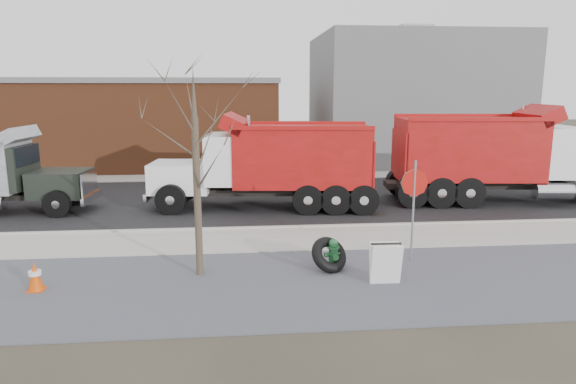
{
  "coord_description": "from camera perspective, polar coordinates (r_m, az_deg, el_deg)",
  "views": [
    {
      "loc": [
        -2.1,
        -15.18,
        4.68
      ],
      "look_at": [
        -0.61,
        0.96,
        1.4
      ],
      "focal_mm": 32.0,
      "sensor_mm": 36.0,
      "label": 1
    }
  ],
  "objects": [
    {
      "name": "fire_hydrant",
      "position": [
        13.52,
        5.06,
        -7.08
      ],
      "size": [
        0.49,
        0.48,
        0.86
      ],
      "rotation": [
        0.0,
        0.0,
        0.15
      ],
      "color": "#266532",
      "rests_on": "ground"
    },
    {
      "name": "building_brick",
      "position": [
        33.19,
        -19.19,
        7.32
      ],
      "size": [
        20.2,
        8.2,
        5.3
      ],
      "color": "brown",
      "rests_on": "ground"
    },
    {
      "name": "gravel_verge",
      "position": [
        12.75,
        4.66,
        -10.07
      ],
      "size": [
        60.0,
        5.0,
        0.03
      ],
      "primitive_type": "cube",
      "color": "slate",
      "rests_on": "ground"
    },
    {
      "name": "dump_truck_red_a",
      "position": [
        22.95,
        22.44,
        3.92
      ],
      "size": [
        10.05,
        3.55,
        3.97
      ],
      "rotation": [
        0.0,
        0.0,
        -0.09
      ],
      "color": "black",
      "rests_on": "ground"
    },
    {
      "name": "bare_tree",
      "position": [
        12.7,
        -10.24,
        5.0
      ],
      "size": [
        3.2,
        3.2,
        5.2
      ],
      "color": "#382D23",
      "rests_on": "ground"
    },
    {
      "name": "sandwich_board",
      "position": [
        12.71,
        10.78,
        -7.78
      ],
      "size": [
        0.75,
        0.48,
        1.03
      ],
      "rotation": [
        0.0,
        0.0,
        -0.02
      ],
      "color": "white",
      "rests_on": "ground"
    },
    {
      "name": "truck_tire",
      "position": [
        13.45,
        4.58,
        -6.97
      ],
      "size": [
        1.27,
        1.2,
        0.96
      ],
      "color": "black",
      "rests_on": "ground"
    },
    {
      "name": "curb",
      "position": [
        17.48,
        1.83,
        -3.91
      ],
      "size": [
        60.0,
        0.15,
        0.11
      ],
      "primitive_type": "cube",
      "color": "#9E9B93",
      "rests_on": "ground"
    },
    {
      "name": "road",
      "position": [
        22.08,
        0.31,
        -0.77
      ],
      "size": [
        60.0,
        9.4,
        0.02
      ],
      "primitive_type": "cube",
      "color": "black",
      "rests_on": "ground"
    },
    {
      "name": "dump_truck_red_b",
      "position": [
        20.06,
        -1.71,
        3.42
      ],
      "size": [
        8.88,
        3.32,
        3.7
      ],
      "rotation": [
        0.0,
        0.0,
        3.04
      ],
      "color": "black",
      "rests_on": "ground"
    },
    {
      "name": "building_grey",
      "position": [
        34.99,
        13.44,
        10.03
      ],
      "size": [
        12.0,
        10.0,
        8.0
      ],
      "color": "slate",
      "rests_on": "ground"
    },
    {
      "name": "ground",
      "position": [
        16.02,
        2.51,
        -5.56
      ],
      "size": [
        120.0,
        120.0,
        0.0
      ],
      "primitive_type": "plane",
      "color": "#383328",
      "rests_on": "ground"
    },
    {
      "name": "stop_sign",
      "position": [
        14.19,
        13.83,
        -0.17
      ],
      "size": [
        0.76,
        0.07,
        2.8
      ],
      "rotation": [
        0.0,
        0.0,
        -0.35
      ],
      "color": "gray",
      "rests_on": "ground"
    },
    {
      "name": "sidewalk",
      "position": [
        16.25,
        2.4,
        -5.2
      ],
      "size": [
        60.0,
        2.5,
        0.06
      ],
      "primitive_type": "cube",
      "color": "#9E9B93",
      "rests_on": "ground"
    },
    {
      "name": "traffic_cone_far",
      "position": [
        13.52,
        -26.29,
        -8.41
      ],
      "size": [
        0.38,
        0.38,
        0.73
      ],
      "color": "#DB4606",
      "rests_on": "ground"
    },
    {
      "name": "far_sidewalk",
      "position": [
        27.65,
        -0.84,
        1.76
      ],
      "size": [
        60.0,
        2.0,
        0.06
      ],
      "primitive_type": "cube",
      "color": "#9E9B93",
      "rests_on": "ground"
    }
  ]
}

